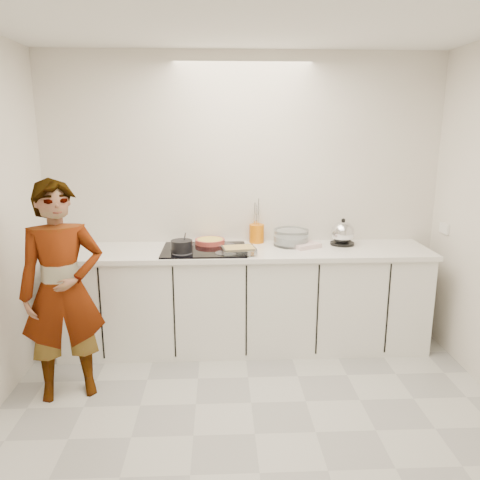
{
  "coord_description": "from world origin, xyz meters",
  "views": [
    {
      "loc": [
        -0.22,
        -2.66,
        1.94
      ],
      "look_at": [
        -0.05,
        1.05,
        1.05
      ],
      "focal_mm": 35.0,
      "sensor_mm": 36.0,
      "label": 1
    }
  ],
  "objects_px": {
    "kettle": "(343,234)",
    "cook": "(63,291)",
    "mixing_bowl": "(291,238)",
    "utensil_crock": "(257,233)",
    "saucepan": "(182,246)",
    "baking_dish": "(239,250)",
    "hob": "(204,250)",
    "tart_dish": "(210,241)"
  },
  "relations": [
    {
      "from": "hob",
      "to": "utensil_crock",
      "type": "distance_m",
      "value": 0.55
    },
    {
      "from": "baking_dish",
      "to": "mixing_bowl",
      "type": "height_order",
      "value": "mixing_bowl"
    },
    {
      "from": "cook",
      "to": "kettle",
      "type": "bearing_deg",
      "value": 2.91
    },
    {
      "from": "hob",
      "to": "utensil_crock",
      "type": "bearing_deg",
      "value": 29.81
    },
    {
      "from": "baking_dish",
      "to": "cook",
      "type": "height_order",
      "value": "cook"
    },
    {
      "from": "baking_dish",
      "to": "kettle",
      "type": "bearing_deg",
      "value": 17.63
    },
    {
      "from": "hob",
      "to": "saucepan",
      "type": "bearing_deg",
      "value": -152.08
    },
    {
      "from": "kettle",
      "to": "utensil_crock",
      "type": "bearing_deg",
      "value": 170.91
    },
    {
      "from": "tart_dish",
      "to": "utensil_crock",
      "type": "height_order",
      "value": "utensil_crock"
    },
    {
      "from": "mixing_bowl",
      "to": "utensil_crock",
      "type": "relative_size",
      "value": 2.34
    },
    {
      "from": "hob",
      "to": "cook",
      "type": "relative_size",
      "value": 0.45
    },
    {
      "from": "hob",
      "to": "tart_dish",
      "type": "distance_m",
      "value": 0.19
    },
    {
      "from": "kettle",
      "to": "cook",
      "type": "distance_m",
      "value": 2.4
    },
    {
      "from": "saucepan",
      "to": "baking_dish",
      "type": "xyz_separation_m",
      "value": [
        0.48,
        -0.05,
        -0.02
      ]
    },
    {
      "from": "hob",
      "to": "baking_dish",
      "type": "relative_size",
      "value": 2.41
    },
    {
      "from": "hob",
      "to": "saucepan",
      "type": "distance_m",
      "value": 0.22
    },
    {
      "from": "cook",
      "to": "baking_dish",
      "type": "bearing_deg",
      "value": 5.21
    },
    {
      "from": "baking_dish",
      "to": "utensil_crock",
      "type": "height_order",
      "value": "utensil_crock"
    },
    {
      "from": "mixing_bowl",
      "to": "cook",
      "type": "height_order",
      "value": "cook"
    },
    {
      "from": "saucepan",
      "to": "utensil_crock",
      "type": "distance_m",
      "value": 0.76
    },
    {
      "from": "saucepan",
      "to": "baking_dish",
      "type": "distance_m",
      "value": 0.48
    },
    {
      "from": "saucepan",
      "to": "mixing_bowl",
      "type": "xyz_separation_m",
      "value": [
        0.96,
        0.25,
        0.0
      ]
    },
    {
      "from": "mixing_bowl",
      "to": "utensil_crock",
      "type": "bearing_deg",
      "value": 157.87
    },
    {
      "from": "utensil_crock",
      "to": "cook",
      "type": "xyz_separation_m",
      "value": [
        -1.47,
        -0.98,
        -0.19
      ]
    },
    {
      "from": "hob",
      "to": "utensil_crock",
      "type": "relative_size",
      "value": 4.27
    },
    {
      "from": "baking_dish",
      "to": "kettle",
      "type": "distance_m",
      "value": 1.0
    },
    {
      "from": "tart_dish",
      "to": "baking_dish",
      "type": "relative_size",
      "value": 1.18
    },
    {
      "from": "cook",
      "to": "hob",
      "type": "bearing_deg",
      "value": 17.34
    },
    {
      "from": "cook",
      "to": "mixing_bowl",
      "type": "bearing_deg",
      "value": 7.79
    },
    {
      "from": "hob",
      "to": "cook",
      "type": "distance_m",
      "value": 1.22
    },
    {
      "from": "saucepan",
      "to": "mixing_bowl",
      "type": "distance_m",
      "value": 0.99
    },
    {
      "from": "hob",
      "to": "baking_dish",
      "type": "height_order",
      "value": "baking_dish"
    },
    {
      "from": "hob",
      "to": "tart_dish",
      "type": "bearing_deg",
      "value": 75.95
    },
    {
      "from": "saucepan",
      "to": "kettle",
      "type": "height_order",
      "value": "kettle"
    },
    {
      "from": "saucepan",
      "to": "utensil_crock",
      "type": "xyz_separation_m",
      "value": [
        0.66,
        0.37,
        0.02
      ]
    },
    {
      "from": "saucepan",
      "to": "kettle",
      "type": "distance_m",
      "value": 1.45
    },
    {
      "from": "baking_dish",
      "to": "saucepan",
      "type": "bearing_deg",
      "value": 173.45
    },
    {
      "from": "mixing_bowl",
      "to": "utensil_crock",
      "type": "distance_m",
      "value": 0.33
    },
    {
      "from": "hob",
      "to": "baking_dish",
      "type": "distance_m",
      "value": 0.33
    },
    {
      "from": "hob",
      "to": "cook",
      "type": "xyz_separation_m",
      "value": [
        -0.99,
        -0.7,
        -0.11
      ]
    },
    {
      "from": "hob",
      "to": "saucepan",
      "type": "relative_size",
      "value": 3.19
    },
    {
      "from": "saucepan",
      "to": "kettle",
      "type": "relative_size",
      "value": 0.92
    }
  ]
}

